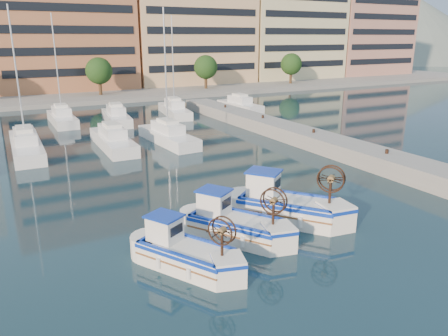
# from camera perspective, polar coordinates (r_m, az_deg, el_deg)

# --- Properties ---
(ground) EXTENTS (300.00, 300.00, 0.00)m
(ground) POSITION_cam_1_polar(r_m,az_deg,el_deg) (20.82, 8.32, -9.46)
(ground) COLOR #1A3444
(ground) RESTS_ON ground
(quay) EXTENTS (3.00, 60.00, 1.20)m
(quay) POSITION_cam_1_polar(r_m,az_deg,el_deg) (34.49, 17.91, 1.61)
(quay) COLOR gray
(quay) RESTS_ON ground
(waterfront) EXTENTS (180.00, 40.00, 25.60)m
(waterfront) POSITION_cam_1_polar(r_m,az_deg,el_deg) (82.52, -14.61, 17.62)
(waterfront) COLOR gray
(waterfront) RESTS_ON ground
(hill_east) EXTENTS (160.00, 160.00, 50.00)m
(hill_east) POSITION_cam_1_polar(r_m,az_deg,el_deg) (196.44, 22.67, 12.85)
(hill_east) COLOR slate
(hill_east) RESTS_ON ground
(yacht_marina) EXTENTS (36.23, 22.95, 11.50)m
(yacht_marina) POSITION_cam_1_polar(r_m,az_deg,el_deg) (44.05, -17.56, 4.71)
(yacht_marina) COLOR white
(yacht_marina) RESTS_ON ground
(fishing_boat_a) EXTENTS (3.51, 4.42, 2.68)m
(fishing_boat_a) POSITION_cam_1_polar(r_m,az_deg,el_deg) (18.19, -5.21, -10.80)
(fishing_boat_a) COLOR white
(fishing_boat_a) RESTS_ON ground
(fishing_boat_b) EXTENTS (3.91, 4.69, 2.86)m
(fishing_boat_b) POSITION_cam_1_polar(r_m,az_deg,el_deg) (20.55, 1.30, -7.21)
(fishing_boat_b) COLOR white
(fishing_boat_b) RESTS_ON ground
(fishing_boat_c) EXTENTS (4.69, 5.20, 3.23)m
(fishing_boat_c) POSITION_cam_1_polar(r_m,az_deg,el_deg) (22.68, 8.00, -4.73)
(fishing_boat_c) COLOR white
(fishing_boat_c) RESTS_ON ground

